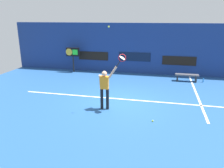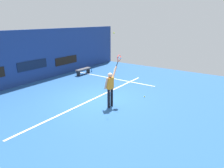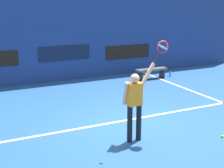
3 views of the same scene
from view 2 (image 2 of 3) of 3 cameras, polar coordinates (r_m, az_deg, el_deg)
ground_plane at (r=10.88m, az=-3.44°, el=-4.36°), size 18.00×18.00×0.00m
back_wall at (r=14.60m, az=-21.77°, el=7.11°), size 18.00×0.20×3.46m
sponsor_banner_center at (r=14.60m, az=-21.26°, el=4.94°), size 2.20×0.03×0.60m
sponsor_banner_starboard at (r=16.45m, az=-12.58°, el=6.44°), size 2.20×0.03×0.60m
court_baseline at (r=11.07m, az=-4.76°, el=-3.97°), size 10.00×0.10×0.01m
court_sideline at (r=14.86m, az=-0.56°, el=1.69°), size 0.10×7.00×0.01m
tennis_player at (r=9.67m, az=-0.51°, el=-0.79°), size 0.79×0.31×1.92m
tennis_racket at (r=9.94m, az=1.92°, el=7.07°), size 0.47×0.27×0.60m
tennis_ball at (r=9.33m, az=0.53°, el=14.03°), size 0.07×0.07×0.07m
court_bench at (r=15.97m, az=-8.01°, el=3.87°), size 1.40×0.36×0.45m
water_bottle at (r=16.73m, az=-5.70°, el=3.80°), size 0.07×0.07×0.24m
spare_ball at (r=11.33m, az=9.02°, el=-3.47°), size 0.07×0.07×0.07m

